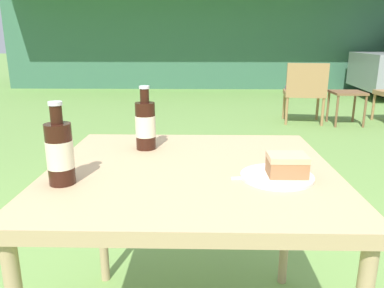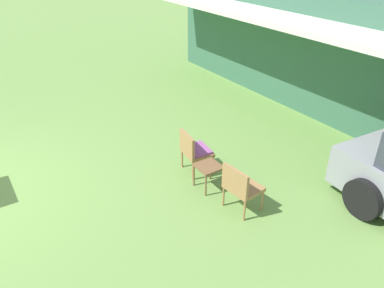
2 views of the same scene
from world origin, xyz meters
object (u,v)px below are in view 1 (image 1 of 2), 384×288
Objects in this scene: cola_bottle_far at (60,152)px; wicker_chair_cushioned at (305,89)px; patio_table at (191,185)px; cake_on_plate at (283,170)px; garden_side_table at (347,97)px; cola_bottle_near at (145,125)px.

wicker_chair_cushioned is at bearing 66.14° from cola_bottle_far.
patio_table is 4.21× the size of cake_on_plate.
cola_bottle_far is at bearing -157.72° from patio_table.
cake_on_plate is (0.27, -0.09, 0.09)m from patio_table.
wicker_chair_cushioned is 4.15m from cake_on_plate.
patio_table is at bearing -117.25° from garden_side_table.
cola_bottle_far is (-2.33, -3.96, 0.42)m from garden_side_table.
patio_table is 3.85× the size of cola_bottle_near.
wicker_chair_cushioned is 4.14m from patio_table.
garden_side_table is 4.61m from cola_bottle_far.
cola_bottle_far reaches higher than garden_side_table.
wicker_chair_cushioned is at bearing 66.54° from cola_bottle_near.
cake_on_plate is at bearing 81.28° from wicker_chair_cushioned.
cola_bottle_near reaches higher than cake_on_plate.
cola_bottle_far reaches higher than cake_on_plate.
cola_bottle_near reaches higher than wicker_chair_cushioned.
cola_bottle_near is at bearing 73.89° from wicker_chair_cushioned.
patio_table reaches higher than garden_side_table.
cola_bottle_near is 1.00× the size of cola_bottle_far.
patio_table is at bearing -50.03° from cola_bottle_near.
cola_bottle_near is (-0.45, 0.30, 0.07)m from cake_on_plate.
cola_bottle_near is (-1.59, -3.68, 0.33)m from wicker_chair_cushioned.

